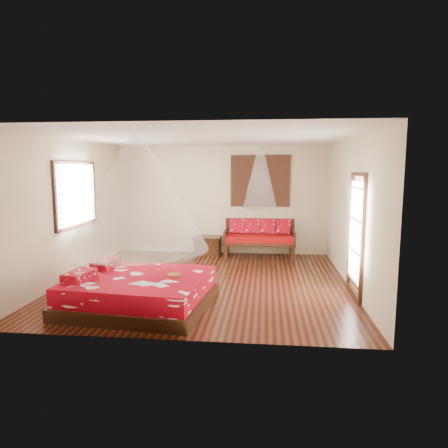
{
  "coord_description": "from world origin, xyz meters",
  "views": [
    {
      "loc": [
        1.15,
        -7.61,
        2.23
      ],
      "look_at": [
        0.35,
        0.05,
        1.15
      ],
      "focal_mm": 32.0,
      "sensor_mm": 36.0,
      "label": 1
    }
  ],
  "objects": [
    {
      "name": "mosquito_net_daybed",
      "position": [
        1.01,
        2.25,
        2.0
      ],
      "size": [
        0.84,
        0.84,
        1.5
      ],
      "primitive_type": "cone",
      "color": "white",
      "rests_on": "ceiling"
    },
    {
      "name": "shutter_panel",
      "position": [
        1.01,
        2.72,
        1.9
      ],
      "size": [
        1.52,
        0.06,
        1.32
      ],
      "color": "black",
      "rests_on": "wall_back"
    },
    {
      "name": "bed",
      "position": [
        -0.88,
        -1.53,
        0.25
      ],
      "size": [
        2.36,
        2.18,
        0.65
      ],
      "rotation": [
        0.0,
        0.0,
        -0.1
      ],
      "color": "black",
      "rests_on": "floor"
    },
    {
      "name": "storage_chest",
      "position": [
        -0.33,
        2.45,
        0.24
      ],
      "size": [
        0.71,
        0.53,
        0.48
      ],
      "rotation": [
        0.0,
        0.0,
        -0.03
      ],
      "color": "black",
      "rests_on": "floor"
    },
    {
      "name": "window_left",
      "position": [
        -2.71,
        0.2,
        1.7
      ],
      "size": [
        0.1,
        1.74,
        1.34
      ],
      "color": "black",
      "rests_on": "wall_left"
    },
    {
      "name": "room",
      "position": [
        0.0,
        0.0,
        1.4
      ],
      "size": [
        5.54,
        5.54,
        2.84
      ],
      "color": "black",
      "rests_on": "ground"
    },
    {
      "name": "mosquito_net_main",
      "position": [
        -0.86,
        -1.53,
        1.85
      ],
      "size": [
        2.24,
        2.24,
        1.8
      ],
      "primitive_type": "cone",
      "color": "white",
      "rests_on": "ceiling"
    },
    {
      "name": "wine_tray",
      "position": [
        -0.31,
        -1.45,
        0.55
      ],
      "size": [
        0.22,
        0.22,
        0.18
      ],
      "rotation": [
        0.0,
        0.0,
        -0.4
      ],
      "color": "brown",
      "rests_on": "bed"
    },
    {
      "name": "daybed",
      "position": [
        1.01,
        2.38,
        0.52
      ],
      "size": [
        1.77,
        0.79,
        0.94
      ],
      "color": "black",
      "rests_on": "floor"
    },
    {
      "name": "glazed_door",
      "position": [
        2.72,
        -0.6,
        1.07
      ],
      "size": [
        0.08,
        1.02,
        2.16
      ],
      "color": "black",
      "rests_on": "floor"
    }
  ]
}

